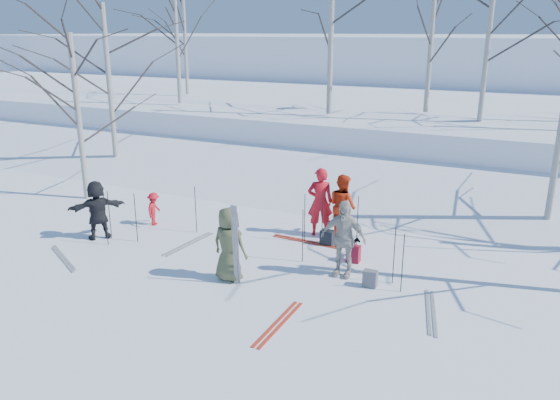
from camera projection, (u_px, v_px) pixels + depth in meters
The scene contains 39 objects.
ground at pixel (252, 269), 12.94m from camera, with size 120.00×120.00×0.00m, color white.
snow_ramp at pixel (350, 189), 18.89m from camera, with size 70.00×9.50×1.40m, color white.
snow_plateau at pixel (417, 123), 27.21m from camera, with size 70.00×18.00×2.20m, color white.
far_hill at pixel (475, 74), 44.91m from camera, with size 90.00×30.00×6.00m, color white.
skier_olive_center at pixel (229, 244), 12.16m from camera, with size 0.84×0.55×1.72m, color #484E2F.
skier_red_north at pixel (320, 202), 14.85m from camera, with size 0.69×0.46×1.90m, color red.
skier_redor_behind at pixel (343, 206), 14.77m from camera, with size 0.85×0.66×1.75m, color red.
skier_red_seated at pixel (154, 209), 15.75m from camera, with size 0.63×0.36×0.97m, color red.
skier_cream_east at pixel (343, 239), 12.36m from camera, with size 1.06×0.44×1.81m, color beige.
skier_grey_west at pixel (97, 210), 14.64m from camera, with size 1.50×0.48×1.62m, color black.
dog at pixel (354, 249), 13.53m from camera, with size 0.25×0.54×0.46m, color black.
upright_ski_left at pixel (234, 246), 11.83m from camera, with size 0.07×0.02×1.90m, color silver.
upright_ski_right at pixel (237, 246), 11.84m from camera, with size 0.07×0.02×1.90m, color silver.
ski_pair_a at pixel (278, 324), 10.52m from camera, with size 0.21×1.90×0.02m, color #B22D19, non-canonical shape.
ski_pair_b at pixel (189, 244), 14.44m from camera, with size 0.36×1.91×0.02m, color silver, non-canonical shape.
ski_pair_c at pixel (431, 312), 10.96m from camera, with size 0.64×1.89×0.02m, color silver, non-canonical shape.
ski_pair_d at pixel (63, 258), 13.53m from camera, with size 1.77×1.08×0.02m, color silver, non-canonical shape.
ski_pair_e at pixel (305, 241), 14.62m from camera, with size 1.91×0.27×0.02m, color #B22D19, non-canonical shape.
ski_pole_a at pixel (303, 236), 13.16m from camera, with size 0.02×0.02×1.34m, color black.
ski_pole_b at pixel (357, 221), 14.23m from camera, with size 0.02×0.02×1.34m, color black.
ski_pole_c at pixel (305, 218), 14.42m from camera, with size 0.02×0.02×1.34m, color black.
ski_pole_d at pixel (109, 215), 14.67m from camera, with size 0.02×0.02×1.34m, color black.
ski_pole_e at pixel (136, 218), 14.44m from camera, with size 0.02×0.02×1.34m, color black.
ski_pole_f at pixel (196, 210), 15.10m from camera, with size 0.02×0.02×1.34m, color black.
ski_pole_g at pixel (322, 217), 14.53m from camera, with size 0.02×0.02×1.34m, color black.
ski_pole_h at pixel (394, 255), 12.03m from camera, with size 0.02×0.02×1.34m, color black.
ski_pole_i at pixel (106, 221), 14.22m from camera, with size 0.02×0.02×1.34m, color black.
ski_pole_j at pixel (403, 263), 11.62m from camera, with size 0.02×0.02×1.34m, color black.
backpack_red at pixel (353, 254), 13.30m from camera, with size 0.32×0.22×0.42m, color maroon.
backpack_grey at pixel (370, 279), 12.01m from camera, with size 0.30×0.20×0.38m, color #58595F.
backpack_dark at pixel (327, 238), 14.36m from camera, with size 0.34×0.24×0.40m, color black.
birch_plateau_a at pixel (431, 41), 21.66m from camera, with size 4.53×4.53×5.62m, color silver, non-canonical shape.
birch_plateau_b at pixel (489, 36), 19.51m from camera, with size 4.85×4.85×6.07m, color silver, non-canonical shape.
birch_plateau_e at pixel (185, 42), 27.98m from camera, with size 4.29×4.29×5.28m, color silver, non-canonical shape.
birch_plateau_g at pixel (177, 41), 24.41m from camera, with size 4.47×4.47×5.53m, color silver, non-canonical shape.
birch_plateau_h at pixel (331, 24), 20.98m from camera, with size 5.43×5.43×6.89m, color silver, non-canonical shape.
birch_edge_a at pixel (79, 119), 17.60m from camera, with size 4.35×4.35×5.36m, color silver, non-canonical shape.
birch_edge_d at pixel (110, 90), 21.13m from camera, with size 5.09×5.09×6.41m, color silver, non-canonical shape.
birch_edge_e at pixel (560, 138), 14.37m from camera, with size 4.38×4.38×5.41m, color silver, non-canonical shape.
Camera 1 is at (5.82, -10.36, 5.42)m, focal length 35.00 mm.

